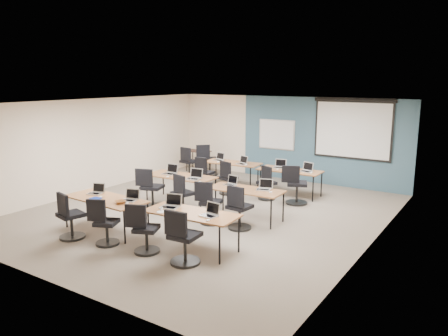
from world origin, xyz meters
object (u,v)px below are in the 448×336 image
Objects in this scene: training_table_back_right at (289,171)px; task_chair_5 at (182,197)px; task_chair_2 at (144,233)px; task_chair_10 at (267,186)px; whiteboard at (277,135)px; training_table_mid_left at (180,177)px; laptop_9 at (242,162)px; laptop_0 at (96,191)px; projector_screen at (353,126)px; laptop_4 at (170,172)px; laptop_5 at (194,176)px; task_chair_0 at (69,220)px; task_chair_4 at (151,191)px; task_chair_3 at (183,242)px; training_table_mid_right at (246,191)px; laptop_3 at (210,213)px; laptop_10 at (279,166)px; task_chair_6 at (209,206)px; task_chair_1 at (104,226)px; training_table_back_left at (232,164)px; task_chair_8 at (204,175)px; laptop_8 at (219,158)px; laptop_1 at (130,198)px; training_table_front_right at (191,215)px; training_table_front_left at (105,200)px; laptop_7 at (264,187)px; spare_chair_a at (208,162)px; spare_chair_b at (188,165)px; laptop_11 at (307,169)px; task_chair_7 at (239,211)px; utility_table at (198,153)px; laptop_6 at (231,183)px; laptop_2 at (171,204)px.

task_chair_5 reaches higher than training_table_back_right.
task_chair_2 is 1.01× the size of task_chair_10.
training_table_mid_left is (-0.81, -4.06, -0.76)m from whiteboard.
laptop_0 is at bearing -83.76° from laptop_9.
projector_screen is 6.82× the size of laptop_4.
laptop_9 is at bearing 81.90° from laptop_5.
task_chair_4 is (-0.12, 2.57, 0.02)m from task_chair_0.
task_chair_3 is 5.76m from laptop_9.
training_table_mid_right is 5.57× the size of laptop_3.
training_table_mid_right is 5.06× the size of laptop_4.
training_table_mid_right is 2.72m from laptop_10.
task_chair_6 is at bearing 133.35° from laptop_3.
task_chair_1 is 2.94× the size of laptop_10.
training_table_back_left and training_table_back_right have the same top height.
laptop_4 is 1.11× the size of laptop_9.
task_chair_2 reaches higher than task_chair_8.
training_table_mid_right is 3.71m from laptop_8.
laptop_1 is 0.90× the size of laptop_5.
laptop_0 is 1.01m from task_chair_0.
laptop_0 reaches higher than training_table_mid_left.
laptop_1 is 1.76m from task_chair_5.
training_table_front_right is 1.92× the size of task_chair_8.
laptop_7 reaches higher than training_table_front_left.
task_chair_5 reaches higher than laptop_1.
spare_chair_a is at bearing 172.26° from laptop_9.
task_chair_3 reaches higher than task_chair_6.
training_table_front_left is 2.19m from training_table_front_right.
training_table_front_left is at bearing -116.08° from projector_screen.
task_chair_5 reaches higher than laptop_9.
training_table_front_left is 4.98m from training_table_back_left.
spare_chair_b is at bearing 141.19° from training_table_mid_right.
task_chair_6 is at bearing -108.05° from projector_screen.
training_table_mid_left is at bearing -83.89° from task_chair_8.
task_chair_4 is (-2.97, 1.58, -0.36)m from laptop_3.
laptop_10 is (1.19, 0.10, 0.00)m from laptop_9.
task_chair_2 is at bearing -109.64° from spare_chair_a.
task_chair_0 reaches higher than task_chair_5.
laptop_10 is 0.97× the size of laptop_11.
laptop_8 reaches higher than training_table_mid_left.
task_chair_0 is 3.17× the size of laptop_9.
task_chair_7 is (2.42, -1.00, -0.27)m from training_table_mid_left.
training_table_front_left is 2.23× the size of utility_table.
task_chair_7 reaches higher than laptop_6.
training_table_mid_left is 5.91× the size of laptop_10.
spare_chair_a is (-3.08, 0.81, -0.35)m from laptop_10.
spare_chair_b reaches higher than task_chair_5.
projector_screen is 2.51× the size of task_chair_1.
laptop_2 is 1.10× the size of laptop_8.
whiteboard is 6.78m from training_table_front_left.
task_chair_5 reaches higher than laptop_11.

